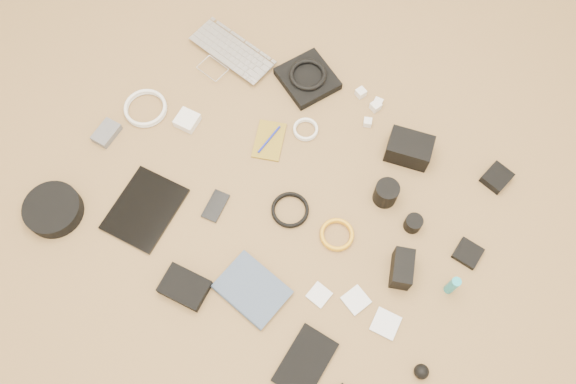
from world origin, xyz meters
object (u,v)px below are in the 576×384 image
Objects in this scene: dslr_camera at (409,149)px; paperback at (235,309)px; headphone_case at (53,210)px; phone at (216,206)px; laptop at (224,60)px; tablet at (145,209)px.

paperback is at bearing -118.65° from dslr_camera.
dslr_camera is 1.22m from headphone_case.
phone is (-0.44, -0.54, -0.04)m from dslr_camera.
dslr_camera is at bearing 9.26° from laptop.
phone is (0.33, -0.49, -0.01)m from laptop.
laptop is at bearing 82.96° from headphone_case.
phone is at bearing -50.15° from laptop.
laptop is at bearing 95.32° from tablet.
dslr_camera is at bearing 44.62° from headphone_case.
tablet is at bearing -153.30° from phone.
headphone_case is (-0.87, -0.85, -0.02)m from dslr_camera.
tablet is at bearing -71.65° from laptop.
laptop is 0.65m from tablet.
laptop is 2.23× the size of dslr_camera.
laptop is at bearing 113.74° from phone.
headphone_case is (-0.43, -0.32, 0.02)m from phone.
dslr_camera reaches higher than headphone_case.
phone is at bearing 53.39° from paperback.
laptop is at bearing 45.18° from paperback.
laptop reaches higher than paperback.
headphone_case reaches higher than paperback.
headphone_case is at bearing -153.75° from phone.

